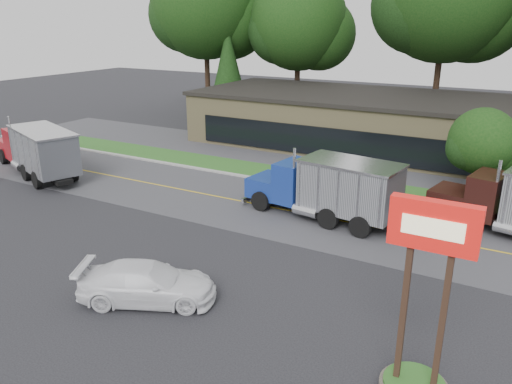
# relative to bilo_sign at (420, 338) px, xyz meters

# --- Properties ---
(ground) EXTENTS (140.00, 140.00, 0.00)m
(ground) POSITION_rel_bilo_sign_xyz_m (-10.50, 2.50, -2.02)
(ground) COLOR #313136
(ground) RESTS_ON ground
(road) EXTENTS (60.00, 8.00, 0.02)m
(road) POSITION_rel_bilo_sign_xyz_m (-10.50, 11.50, -2.02)
(road) COLOR #57575C
(road) RESTS_ON ground
(center_line) EXTENTS (60.00, 0.12, 0.01)m
(center_line) POSITION_rel_bilo_sign_xyz_m (-10.50, 11.50, -2.02)
(center_line) COLOR gold
(center_line) RESTS_ON ground
(curb) EXTENTS (60.00, 0.30, 0.12)m
(curb) POSITION_rel_bilo_sign_xyz_m (-10.50, 15.70, -2.02)
(curb) COLOR #9E9E99
(curb) RESTS_ON ground
(grass_verge) EXTENTS (60.00, 3.40, 0.03)m
(grass_verge) POSITION_rel_bilo_sign_xyz_m (-10.50, 17.50, -2.02)
(grass_verge) COLOR #2C6121
(grass_verge) RESTS_ON ground
(far_parking) EXTENTS (60.00, 7.00, 0.02)m
(far_parking) POSITION_rel_bilo_sign_xyz_m (-10.50, 22.50, -2.02)
(far_parking) COLOR #57575C
(far_parking) RESTS_ON ground
(strip_mall) EXTENTS (32.00, 12.00, 4.00)m
(strip_mall) POSITION_rel_bilo_sign_xyz_m (-8.50, 28.50, -0.02)
(strip_mall) COLOR tan
(strip_mall) RESTS_ON ground
(bilo_sign) EXTENTS (2.20, 1.90, 5.95)m
(bilo_sign) POSITION_rel_bilo_sign_xyz_m (0.00, 0.00, 0.00)
(bilo_sign) COLOR #6B6054
(bilo_sign) RESTS_ON ground
(tree_far_a) EXTENTS (12.20, 11.49, 17.41)m
(tree_far_a) POSITION_rel_bilo_sign_xyz_m (-30.31, 34.65, 9.09)
(tree_far_a) COLOR #382619
(tree_far_a) RESTS_ON ground
(tree_far_b) EXTENTS (10.38, 9.77, 14.81)m
(tree_far_b) POSITION_rel_bilo_sign_xyz_m (-20.34, 36.62, 7.43)
(tree_far_b) COLOR #382619
(tree_far_b) RESTS_ON ground
(evergreen_left) EXTENTS (4.27, 4.27, 9.71)m
(evergreen_left) POSITION_rel_bilo_sign_xyz_m (-26.50, 32.50, 3.31)
(evergreen_left) COLOR #382619
(evergreen_left) RESTS_ON ground
(tree_verge) EXTENTS (3.94, 3.71, 5.62)m
(tree_verge) POSITION_rel_bilo_sign_xyz_m (-0.44, 17.55, 1.55)
(tree_verge) COLOR #382619
(tree_verge) RESTS_ON ground
(dump_truck_red) EXTENTS (10.71, 5.97, 3.36)m
(dump_truck_red) POSITION_rel_bilo_sign_xyz_m (-27.31, 9.37, -0.21)
(dump_truck_red) COLOR black
(dump_truck_red) RESTS_ON ground
(dump_truck_blue) EXTENTS (8.75, 3.68, 3.36)m
(dump_truck_blue) POSITION_rel_bilo_sign_xyz_m (-7.03, 11.42, -0.22)
(dump_truck_blue) COLOR black
(dump_truck_blue) RESTS_ON ground
(rally_car) EXTENTS (5.56, 4.15, 1.50)m
(rally_car) POSITION_rel_bilo_sign_xyz_m (-9.96, 0.40, -1.27)
(rally_car) COLOR white
(rally_car) RESTS_ON ground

